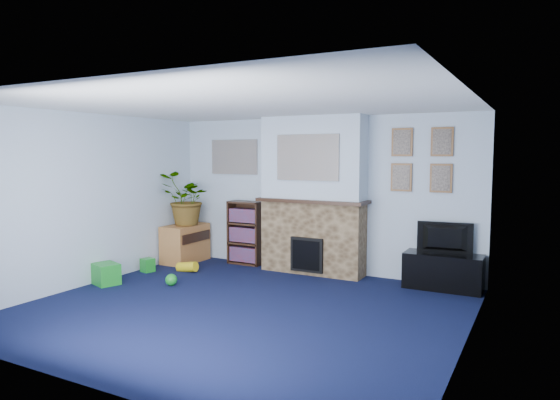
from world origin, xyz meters
The scene contains 26 objects.
floor centered at (0.00, 0.00, 0.00)m, with size 5.00×4.50×0.01m, color #0D1334.
ceiling centered at (0.00, 0.00, 2.40)m, with size 5.00×4.50×0.01m, color white.
wall_back centered at (0.00, 2.25, 1.20)m, with size 5.00×0.04×2.40m, color silver.
wall_front centered at (0.00, -2.25, 1.20)m, with size 5.00×0.04×2.40m, color silver.
wall_left centered at (-2.50, 0.00, 1.20)m, with size 0.04×4.50×2.40m, color silver.
wall_right centered at (2.50, 0.00, 1.20)m, with size 0.04×4.50×2.40m, color silver.
chimney_breast centered at (0.00, 2.05, 1.18)m, with size 1.72×0.50×2.40m.
collage_main centered at (0.00, 1.84, 1.78)m, with size 1.00×0.03×0.68m, color gray.
collage_left centered at (-1.55, 2.23, 1.78)m, with size 0.90×0.03×0.58m, color gray.
portrait_tl centered at (1.30, 2.23, 2.00)m, with size 0.30×0.03×0.40m, color brown.
portrait_tr centered at (1.85, 2.23, 2.00)m, with size 0.30×0.03×0.40m, color brown.
portrait_bl centered at (1.30, 2.23, 1.50)m, with size 0.30×0.03×0.40m, color brown.
portrait_br centered at (1.85, 2.23, 1.50)m, with size 0.30×0.03×0.40m, color brown.
tv_stand centered at (1.95, 2.03, 0.23)m, with size 1.03×0.43×0.49m, color black.
television centered at (1.95, 2.05, 0.70)m, with size 0.73×0.10×0.42m, color black.
bookshelf centered at (-1.25, 2.11, 0.50)m, with size 0.58×0.28×1.05m.
sideboard centered at (-2.24, 1.75, 0.35)m, with size 0.45×0.82×0.63m, color #B8753B.
potted_plant centered at (-2.19, 1.70, 1.08)m, with size 0.81×0.70×0.90m, color #26661E.
mantel_clock centered at (-0.02, 2.00, 1.22)m, with size 0.11×0.07×0.15m, color gold.
mantel_candle centered at (0.23, 2.00, 1.23)m, with size 0.05×0.05×0.16m, color #B2BFC6.
mantel_teddy centered at (-0.48, 2.00, 1.22)m, with size 0.14×0.14×0.14m, color gray.
mantel_can centered at (0.68, 2.00, 1.21)m, with size 0.06×0.06×0.12m, color #198C26.
green_crate centered at (-2.30, 0.06, 0.14)m, with size 0.37×0.30×0.30m, color #198C26.
toy_ball centered at (-1.43, 0.42, 0.09)m, with size 0.17×0.17×0.17m, color #198C26.
toy_block centered at (-2.30, 0.90, 0.11)m, with size 0.17×0.17×0.21m, color #198C26.
toy_tube centered at (-1.77, 1.20, 0.07)m, with size 0.16×0.16×0.33m, color yellow.
Camera 1 is at (3.11, -4.88, 1.84)m, focal length 32.00 mm.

